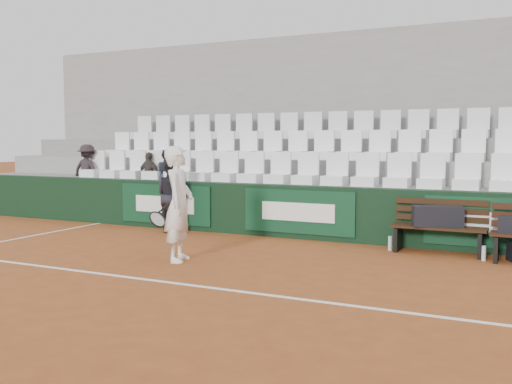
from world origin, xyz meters
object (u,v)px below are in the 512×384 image
tennis_player (179,204)px  spectator_c (167,154)px  sports_bag_left (437,216)px  ball_kid (172,195)px  water_bottle_near (390,243)px  spectator_a (87,151)px  spectator_b (149,155)px  water_bottle_far (484,253)px  bench_left (438,240)px

tennis_player → spectator_c: 4.17m
sports_bag_left → ball_kid: 5.17m
water_bottle_near → tennis_player: tennis_player is taller
tennis_player → ball_kid: size_ratio=1.18×
spectator_a → sports_bag_left: bearing=172.0°
spectator_b → spectator_a: bearing=3.4°
spectator_a → spectator_b: (1.81, 0.00, -0.08)m
tennis_player → water_bottle_far: bearing=25.6°
water_bottle_near → sports_bag_left: bearing=6.3°
water_bottle_far → tennis_player: tennis_player is taller
spectator_a → tennis_player: bearing=144.0°
water_bottle_far → ball_kid: (-5.91, 0.27, 0.63)m
ball_kid → spectator_b: 1.78m
tennis_player → sports_bag_left: bearing=33.8°
sports_bag_left → spectator_b: 6.57m
sports_bag_left → water_bottle_near: size_ratio=3.19×
spectator_b → spectator_c: spectator_c is taller
sports_bag_left → bench_left: bearing=13.7°
spectator_c → sports_bag_left: bearing=-171.3°
tennis_player → spectator_c: bearing=127.0°
spectator_c → water_bottle_near: bearing=-173.4°
spectator_a → water_bottle_near: bearing=170.7°
tennis_player → spectator_b: spectator_b is taller
bench_left → spectator_b: size_ratio=1.43×
bench_left → ball_kid: size_ratio=1.00×
bench_left → spectator_a: size_ratio=1.23×
sports_bag_left → spectator_a: spectator_a is taller
water_bottle_far → sports_bag_left: bearing=158.0°
sports_bag_left → spectator_a: 8.36m
bench_left → ball_kid: ball_kid is taller
sports_bag_left → ball_kid: (-5.17, -0.03, 0.13)m
spectator_b → water_bottle_far: bearing=173.5°
ball_kid → spectator_c: size_ratio=1.34×
water_bottle_near → spectator_c: (-5.22, 1.04, 1.44)m
ball_kid → water_bottle_far: bearing=-161.6°
spectator_a → spectator_c: spectator_a is taller
bench_left → tennis_player: 4.27m
water_bottle_far → spectator_b: size_ratio=0.22×
tennis_player → spectator_a: spectator_a is taller
bench_left → spectator_b: bearing=171.6°
bench_left → water_bottle_near: 0.78m
tennis_player → bench_left: bearing=33.6°
spectator_a → spectator_b: size_ratio=1.16×
water_bottle_near → spectator_b: 5.96m
spectator_b → spectator_c: (0.48, 0.00, 0.03)m
ball_kid → spectator_a: spectator_a is taller
spectator_b → spectator_c: 0.48m
tennis_player → spectator_a: bearing=145.4°
spectator_b → water_bottle_near: bearing=173.1°
sports_bag_left → spectator_b: size_ratio=0.75×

